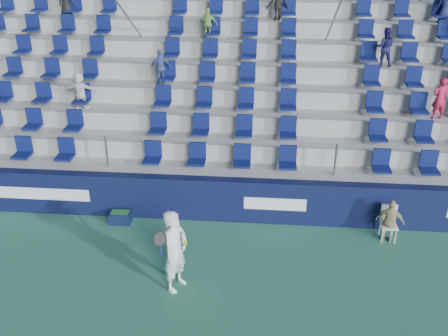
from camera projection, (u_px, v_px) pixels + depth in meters
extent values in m
plane|color=#2F6D51|center=(203.00, 298.00, 10.54)|extent=(70.00, 70.00, 0.00)
cube|color=#0E1336|center=(218.00, 199.00, 13.07)|extent=(24.00, 0.30, 1.20)
cube|color=white|center=(31.00, 193.00, 13.31)|extent=(3.20, 0.02, 0.34)
cube|color=white|center=(275.00, 204.00, 12.81)|extent=(1.60, 0.02, 0.34)
cube|color=#A1A29C|center=(220.00, 189.00, 13.59)|extent=(24.00, 0.85, 1.20)
cube|color=#A1A29C|center=(222.00, 167.00, 14.23)|extent=(24.00, 0.85, 1.70)
cube|color=#A1A29C|center=(225.00, 146.00, 14.88)|extent=(24.00, 0.85, 2.20)
cube|color=#A1A29C|center=(227.00, 128.00, 15.52)|extent=(24.00, 0.85, 2.70)
cube|color=#A1A29C|center=(229.00, 111.00, 16.17)|extent=(24.00, 0.85, 3.20)
cube|color=#A1A29C|center=(231.00, 95.00, 16.81)|extent=(24.00, 0.85, 3.70)
cube|color=#A1A29C|center=(233.00, 81.00, 17.46)|extent=(24.00, 0.85, 4.20)
cube|color=#A1A29C|center=(235.00, 67.00, 18.10)|extent=(24.00, 0.85, 4.70)
cube|color=#A1A29C|center=(237.00, 55.00, 18.74)|extent=(24.00, 0.85, 5.20)
cube|color=#A1A29C|center=(238.00, 38.00, 19.12)|extent=(24.00, 0.50, 6.20)
cube|color=#0C154A|center=(220.00, 157.00, 13.16)|extent=(16.05, 0.50, 0.70)
cube|color=#0C154A|center=(222.00, 128.00, 13.69)|extent=(16.05, 0.50, 0.70)
cube|color=#0C154A|center=(225.00, 100.00, 14.23)|extent=(16.05, 0.50, 0.70)
cube|color=#0C154A|center=(227.00, 75.00, 14.76)|extent=(16.05, 0.50, 0.70)
cube|color=#0C154A|center=(230.00, 51.00, 15.29)|extent=(16.05, 0.50, 0.70)
cube|color=#0C154A|center=(232.00, 29.00, 15.82)|extent=(16.05, 0.50, 0.70)
cube|color=#0C154A|center=(234.00, 8.00, 16.36)|extent=(16.05, 0.50, 0.70)
cylinder|color=gray|center=(132.00, 23.00, 15.17)|extent=(0.06, 7.68, 4.55)
cylinder|color=gray|center=(331.00, 26.00, 14.70)|extent=(0.06, 7.68, 4.55)
imported|color=black|center=(278.00, 2.00, 16.10)|extent=(0.83, 0.63, 1.14)
imported|color=white|center=(80.00, 90.00, 14.42)|extent=(1.01, 0.35, 1.08)
imported|color=#84C24D|center=(208.00, 24.00, 15.77)|extent=(0.59, 0.26, 1.00)
imported|color=#1A1B4F|center=(385.00, 47.00, 14.79)|extent=(0.60, 0.50, 1.15)
imported|color=#445795|center=(161.00, 68.00, 14.79)|extent=(0.66, 0.40, 1.06)
imported|color=#181E49|center=(446.00, 4.00, 15.69)|extent=(0.62, 0.48, 1.14)
imported|color=#BF193E|center=(440.00, 99.00, 13.62)|extent=(0.47, 0.36, 1.17)
imported|color=black|center=(66.00, 0.00, 16.66)|extent=(0.57, 0.39, 1.10)
imported|color=white|center=(175.00, 251.00, 10.46)|extent=(0.69, 0.81, 1.90)
cylinder|color=navy|center=(161.00, 251.00, 10.18)|extent=(0.03, 0.03, 0.28)
torus|color=black|center=(160.00, 239.00, 10.05)|extent=(0.30, 0.17, 0.28)
plane|color=#262626|center=(160.00, 239.00, 10.05)|extent=(0.30, 0.16, 0.29)
sphere|color=#C9DB33|center=(185.00, 245.00, 10.12)|extent=(0.07, 0.07, 0.07)
sphere|color=#C9DB33|center=(185.00, 242.00, 10.16)|extent=(0.07, 0.07, 0.07)
cube|color=white|center=(389.00, 226.00, 12.29)|extent=(0.41, 0.41, 0.04)
cube|color=white|center=(389.00, 213.00, 12.35)|extent=(0.40, 0.05, 0.49)
cylinder|color=white|center=(382.00, 236.00, 12.26)|extent=(0.03, 0.03, 0.40)
cylinder|color=white|center=(395.00, 237.00, 12.23)|extent=(0.03, 0.03, 0.40)
cylinder|color=white|center=(380.00, 229.00, 12.54)|extent=(0.03, 0.03, 0.40)
cylinder|color=white|center=(393.00, 230.00, 12.52)|extent=(0.03, 0.03, 0.40)
imported|color=tan|center=(390.00, 221.00, 12.17)|extent=(0.72, 0.46, 1.15)
cube|color=#0D1633|center=(120.00, 217.00, 13.12)|extent=(0.57, 0.38, 0.31)
cube|color=#1E662D|center=(120.00, 215.00, 13.08)|extent=(0.46, 0.27, 0.18)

